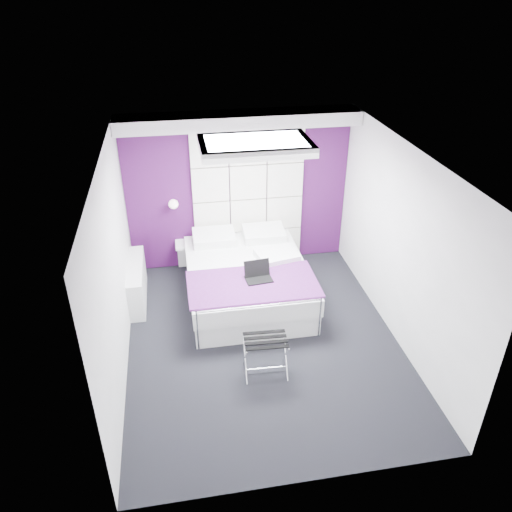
{
  "coord_description": "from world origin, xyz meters",
  "views": [
    {
      "loc": [
        -1.01,
        -5.22,
        4.4
      ],
      "look_at": [
        -0.04,
        0.35,
        1.13
      ],
      "focal_mm": 35.0,
      "sensor_mm": 36.0,
      "label": 1
    }
  ],
  "objects_px": {
    "nightstand": "(188,244)",
    "luggage_rack": "(265,356)",
    "radiator": "(137,282)",
    "wall_lamp": "(173,203)",
    "laptop": "(258,274)",
    "bed": "(247,280)"
  },
  "relations": [
    {
      "from": "wall_lamp",
      "to": "bed",
      "type": "relative_size",
      "value": 0.07
    },
    {
      "from": "radiator",
      "to": "laptop",
      "type": "distance_m",
      "value": 1.9
    },
    {
      "from": "nightstand",
      "to": "luggage_rack",
      "type": "relative_size",
      "value": 0.77
    },
    {
      "from": "radiator",
      "to": "wall_lamp",
      "type": "bearing_deg",
      "value": 49.9
    },
    {
      "from": "bed",
      "to": "luggage_rack",
      "type": "height_order",
      "value": "bed"
    },
    {
      "from": "wall_lamp",
      "to": "laptop",
      "type": "xyz_separation_m",
      "value": [
        1.09,
        -1.44,
        -0.54
      ]
    },
    {
      "from": "bed",
      "to": "laptop",
      "type": "distance_m",
      "value": 0.57
    },
    {
      "from": "luggage_rack",
      "to": "laptop",
      "type": "bearing_deg",
      "value": 87.01
    },
    {
      "from": "radiator",
      "to": "laptop",
      "type": "xyz_separation_m",
      "value": [
        1.73,
        -0.68,
        0.38
      ]
    },
    {
      "from": "nightstand",
      "to": "luggage_rack",
      "type": "bearing_deg",
      "value": -73.24
    },
    {
      "from": "bed",
      "to": "laptop",
      "type": "height_order",
      "value": "laptop"
    },
    {
      "from": "radiator",
      "to": "luggage_rack",
      "type": "bearing_deg",
      "value": -49.85
    },
    {
      "from": "wall_lamp",
      "to": "luggage_rack",
      "type": "distance_m",
      "value": 2.99
    },
    {
      "from": "bed",
      "to": "laptop",
      "type": "relative_size",
      "value": 5.96
    },
    {
      "from": "bed",
      "to": "nightstand",
      "type": "distance_m",
      "value": 1.28
    },
    {
      "from": "wall_lamp",
      "to": "laptop",
      "type": "bearing_deg",
      "value": -52.84
    },
    {
      "from": "luggage_rack",
      "to": "nightstand",
      "type": "bearing_deg",
      "value": 109.63
    },
    {
      "from": "radiator",
      "to": "bed",
      "type": "xyz_separation_m",
      "value": [
        1.64,
        -0.25,
        0.02
      ]
    },
    {
      "from": "bed",
      "to": "radiator",
      "type": "bearing_deg",
      "value": 171.45
    },
    {
      "from": "luggage_rack",
      "to": "bed",
      "type": "bearing_deg",
      "value": 91.85
    },
    {
      "from": "bed",
      "to": "luggage_rack",
      "type": "relative_size",
      "value": 4.15
    },
    {
      "from": "wall_lamp",
      "to": "luggage_rack",
      "type": "xyz_separation_m",
      "value": [
        0.97,
        -2.66,
        -0.96
      ]
    }
  ]
}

